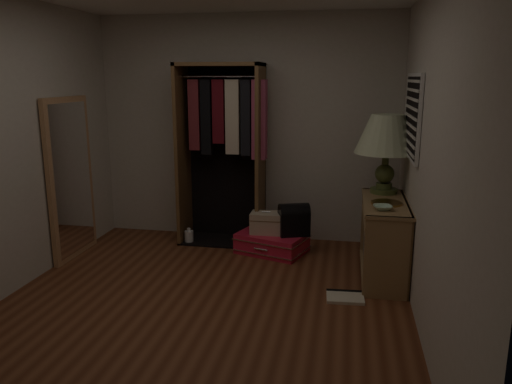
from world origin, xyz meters
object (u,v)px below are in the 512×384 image
(pink_suitcase, at_px, (272,242))
(black_bag, at_px, (294,219))
(table_lamp, at_px, (387,136))
(white_jug, at_px, (189,237))
(console_bookshelf, at_px, (383,237))
(open_wardrobe, at_px, (225,138))
(floor_mirror, at_px, (71,179))
(train_case, at_px, (266,223))

(pink_suitcase, xyz_separation_m, black_bag, (0.24, -0.02, 0.29))
(table_lamp, distance_m, white_jug, 2.50)
(console_bookshelf, distance_m, pink_suitcase, 1.26)
(black_bag, height_order, white_jug, black_bag)
(black_bag, bearing_deg, table_lamp, -24.89)
(open_wardrobe, xyz_separation_m, floor_mirror, (-1.49, -0.77, -0.37))
(pink_suitcase, distance_m, black_bag, 0.38)
(floor_mirror, height_order, train_case, floor_mirror)
(pink_suitcase, relative_size, white_jug, 4.70)
(table_lamp, bearing_deg, floor_mirror, -173.54)
(train_case, bearing_deg, console_bookshelf, -20.69)
(console_bookshelf, xyz_separation_m, table_lamp, (0.01, 0.33, 0.94))
(open_wardrobe, height_order, floor_mirror, open_wardrobe)
(pink_suitcase, bearing_deg, floor_mirror, -148.95)
(table_lamp, bearing_deg, open_wardrobe, 166.91)
(black_bag, bearing_deg, floor_mirror, 171.95)
(table_lamp, xyz_separation_m, white_jug, (-2.16, 0.23, -1.25))
(floor_mirror, xyz_separation_m, white_jug, (1.09, 0.60, -0.77))
(console_bookshelf, xyz_separation_m, white_jug, (-2.15, 0.56, -0.31))
(floor_mirror, relative_size, pink_suitcase, 2.00)
(open_wardrobe, xyz_separation_m, table_lamp, (1.75, -0.41, 0.11))
(train_case, height_order, table_lamp, table_lamp)
(console_bookshelf, bearing_deg, pink_suitcase, 159.09)
(console_bookshelf, height_order, pink_suitcase, console_bookshelf)
(floor_mirror, xyz_separation_m, table_lamp, (3.24, 0.37, 0.48))
(train_case, bearing_deg, black_bag, -2.82)
(table_lamp, bearing_deg, pink_suitcase, 174.61)
(floor_mirror, relative_size, black_bag, 4.56)
(train_case, height_order, black_bag, black_bag)
(pink_suitcase, bearing_deg, open_wardrobe, 171.47)
(black_bag, relative_size, table_lamp, 0.47)
(open_wardrobe, xyz_separation_m, train_case, (0.52, -0.31, -0.88))
(black_bag, bearing_deg, pink_suitcase, 156.54)
(pink_suitcase, bearing_deg, train_case, -153.80)
(train_case, relative_size, table_lamp, 0.44)
(table_lamp, bearing_deg, white_jug, 173.84)
(pink_suitcase, relative_size, train_case, 2.46)
(white_jug, bearing_deg, open_wardrobe, 22.97)
(open_wardrobe, bearing_deg, floor_mirror, -152.64)
(pink_suitcase, bearing_deg, white_jug, -168.87)
(open_wardrobe, bearing_deg, pink_suitcase, -26.71)
(train_case, bearing_deg, floor_mirror, -168.19)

